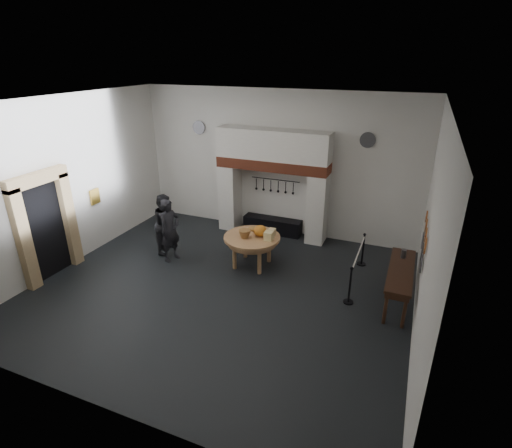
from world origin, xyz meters
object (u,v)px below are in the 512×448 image
at_px(visitor_far, 166,223).
at_px(barrier_post_near, 350,286).
at_px(work_table, 252,238).
at_px(iron_range, 272,225).
at_px(visitor_near, 170,230).
at_px(side_table, 401,270).
at_px(barrier_post_far, 363,250).

distance_m(visitor_far, barrier_post_near, 5.52).
height_order(work_table, barrier_post_near, barrier_post_near).
distance_m(iron_range, visitor_near, 3.53).
relative_size(visitor_near, barrier_post_near, 2.01).
bearing_deg(barrier_post_near, visitor_near, 176.98).
height_order(visitor_near, side_table, visitor_near).
relative_size(iron_range, barrier_post_far, 2.11).
xyz_separation_m(iron_range, visitor_far, (-2.41, -2.43, 0.64)).
relative_size(iron_range, visitor_far, 1.07).
bearing_deg(iron_range, visitor_near, -125.37).
height_order(work_table, barrier_post_far, barrier_post_far).
relative_size(work_table, visitor_near, 0.85).
distance_m(visitor_near, barrier_post_near, 5.09).
bearing_deg(work_table, visitor_near, -166.13).
distance_m(side_table, barrier_post_near, 1.21).
distance_m(iron_range, side_table, 4.93).
bearing_deg(visitor_far, barrier_post_near, -113.62).
bearing_deg(visitor_far, work_table, -103.30).
height_order(visitor_near, visitor_far, visitor_near).
distance_m(iron_range, barrier_post_far, 3.25).
xyz_separation_m(iron_range, barrier_post_far, (3.05, -1.10, 0.20)).
bearing_deg(barrier_post_far, barrier_post_near, -90.00).
relative_size(visitor_near, side_table, 0.82).
height_order(visitor_near, barrier_post_far, visitor_near).
xyz_separation_m(iron_range, barrier_post_near, (3.05, -3.10, 0.20)).
distance_m(work_table, barrier_post_far, 3.08).
distance_m(iron_range, barrier_post_near, 4.36).
bearing_deg(iron_range, visitor_far, -134.74).
bearing_deg(visitor_near, work_table, -60.75).
bearing_deg(barrier_post_far, visitor_far, -166.30).
distance_m(visitor_far, barrier_post_far, 5.64).
height_order(barrier_post_near, barrier_post_far, same).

